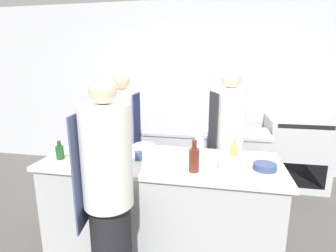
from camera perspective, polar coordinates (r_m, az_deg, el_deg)
The scene contains 18 objects.
ground_plane at distance 2.98m, azimuth -1.41°, elevation -23.83°, with size 16.00×16.00×0.00m, color #4C4947.
wall_back at distance 4.49m, azimuth 4.41°, elevation 8.21°, with size 8.00×0.06×2.80m.
prep_counter at distance 2.73m, azimuth -1.47°, elevation -16.20°, with size 2.26×0.85×0.90m.
pass_counter at distance 3.81m, azimuth 7.81°, elevation -7.48°, with size 1.73×0.62×0.90m.
oven_range at distance 4.39m, azimuth 25.90°, elevation -5.12°, with size 0.84×0.73×1.02m.
chef_at_prep_near at distance 2.03m, azimuth -12.86°, elevation -14.40°, with size 0.40×0.38×1.72m.
chef_at_stove at distance 3.36m, azimuth -9.59°, elevation -3.15°, with size 0.38×0.36×1.71m.
chef_at_pass_far at distance 3.13m, azimuth 12.78°, elevation -4.04°, with size 0.41×0.40×1.76m.
bottle_olive_oil at distance 2.57m, azimuth 14.11°, elevation -5.42°, with size 0.06×0.06×0.21m.
bottle_vinegar at distance 2.73m, azimuth -22.48°, elevation -5.23°, with size 0.07×0.07×0.18m.
bottle_wine at distance 2.24m, azimuth 5.70°, elevation -7.18°, with size 0.09×0.09×0.28m.
bottle_cooking_oil at distance 2.58m, azimuth 6.82°, elevation -4.60°, with size 0.08×0.08×0.26m.
bowl_mixing_large at distance 2.73m, azimuth -5.14°, elevation -4.91°, with size 0.23×0.23×0.09m.
bowl_prep_small at distance 2.44m, azimuth 20.33°, elevation -8.29°, with size 0.20×0.20×0.06m.
bowl_ceramic_blue at distance 2.38m, azimuth 13.90°, elevation -8.24°, with size 0.27×0.27×0.07m.
bowl_wooden_salad at distance 2.46m, azimuth 1.54°, elevation -7.17°, with size 0.18×0.18×0.06m.
cup at distance 2.53m, azimuth -6.43°, elevation -6.43°, with size 0.07×0.07×0.08m.
cutting_board at distance 2.75m, azimuth -16.81°, elevation -6.08°, with size 0.37×0.24×0.01m.
Camera 1 is at (0.52, -2.32, 1.80)m, focal length 28.00 mm.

